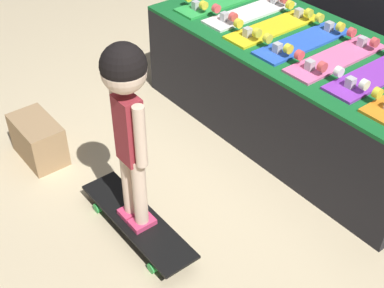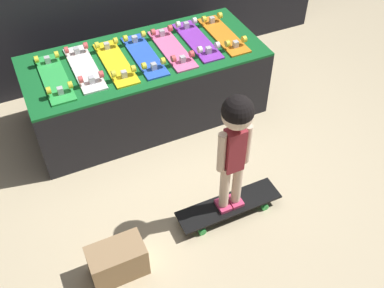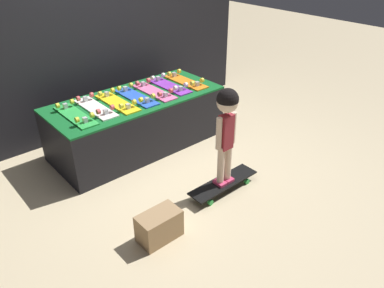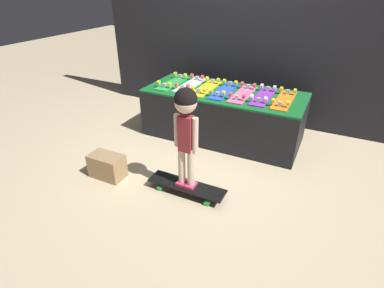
{
  "view_description": "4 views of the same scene",
  "coord_description": "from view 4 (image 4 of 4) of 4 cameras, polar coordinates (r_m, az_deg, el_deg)",
  "views": [
    {
      "loc": [
        1.73,
        -1.63,
        1.98
      ],
      "look_at": [
        0.09,
        -0.33,
        0.35
      ],
      "focal_mm": 50.0,
      "sensor_mm": 36.0,
      "label": 1
    },
    {
      "loc": [
        -0.93,
        -2.34,
        2.59
      ],
      "look_at": [
        0.05,
        -0.25,
        0.3
      ],
      "focal_mm": 42.0,
      "sensor_mm": 36.0,
      "label": 2
    },
    {
      "loc": [
        -2.01,
        -2.69,
        2.19
      ],
      "look_at": [
        0.1,
        -0.27,
        0.33
      ],
      "focal_mm": 35.0,
      "sensor_mm": 36.0,
      "label": 3
    },
    {
      "loc": [
        1.17,
        -2.71,
        1.8
      ],
      "look_at": [
        -0.0,
        -0.33,
        0.31
      ],
      "focal_mm": 28.0,
      "sensor_mm": 36.0,
      "label": 4
    }
  ],
  "objects": [
    {
      "name": "storage_box",
      "position": [
        3.16,
        -15.86,
        -4.06
      ],
      "size": [
        0.35,
        0.2,
        0.25
      ],
      "color": "#A37F56",
      "rests_on": "ground_plane"
    },
    {
      "name": "display_rack",
      "position": [
        3.77,
        5.94,
        5.61
      ],
      "size": [
        1.9,
        0.83,
        0.6
      ],
      "color": "black",
      "rests_on": "ground_plane"
    },
    {
      "name": "skateboard_yellow_on_rack",
      "position": [
        3.72,
        2.68,
        10.69
      ],
      "size": [
        0.18,
        0.64,
        0.09
      ],
      "color": "yellow",
      "rests_on": "display_rack"
    },
    {
      "name": "child",
      "position": [
        2.5,
        -1.17,
        4.46
      ],
      "size": [
        0.23,
        0.19,
        0.95
      ],
      "rotation": [
        0.0,
        0.0,
        -0.01
      ],
      "color": "#E03D6B",
      "rests_on": "skateboard_on_floor"
    },
    {
      "name": "skateboard_purple_on_rack",
      "position": [
        3.54,
        13.43,
        8.91
      ],
      "size": [
        0.18,
        0.64,
        0.09
      ],
      "color": "purple",
      "rests_on": "display_rack"
    },
    {
      "name": "skateboard_blue_on_rack",
      "position": [
        3.64,
        6.11,
        10.12
      ],
      "size": [
        0.18,
        0.64,
        0.09
      ],
      "color": "blue",
      "rests_on": "display_rack"
    },
    {
      "name": "back_wall",
      "position": [
        4.2,
        10.56,
        21.35
      ],
      "size": [
        4.27,
        0.1,
        2.51
      ],
      "color": "black",
      "rests_on": "ground_plane"
    },
    {
      "name": "skateboard_green_on_rack",
      "position": [
        3.93,
        -3.71,
        11.65
      ],
      "size": [
        0.18,
        0.64,
        0.09
      ],
      "color": "green",
      "rests_on": "display_rack"
    },
    {
      "name": "skateboard_on_floor",
      "position": [
        2.85,
        -1.04,
        -8.06
      ],
      "size": [
        0.75,
        0.2,
        0.09
      ],
      "color": "black",
      "rests_on": "ground_plane"
    },
    {
      "name": "skateboard_orange_on_rack",
      "position": [
        3.49,
        17.13,
        8.11
      ],
      "size": [
        0.18,
        0.64,
        0.09
      ],
      "color": "orange",
      "rests_on": "display_rack"
    },
    {
      "name": "ground_plane",
      "position": [
        3.46,
        2.46,
        -2.16
      ],
      "size": [
        16.0,
        16.0,
        0.0
      ],
      "primitive_type": "plane",
      "color": "beige"
    },
    {
      "name": "skateboard_pink_on_rack",
      "position": [
        3.57,
        9.65,
        9.47
      ],
      "size": [
        0.18,
        0.64,
        0.09
      ],
      "color": "pink",
      "rests_on": "display_rack"
    },
    {
      "name": "skateboard_white_on_rack",
      "position": [
        3.85,
        -0.38,
        11.33
      ],
      "size": [
        0.18,
        0.64,
        0.09
      ],
      "color": "white",
      "rests_on": "display_rack"
    }
  ]
}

